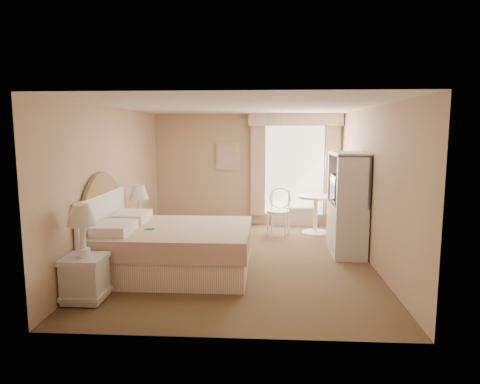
# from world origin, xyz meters

# --- Properties ---
(room) EXTENTS (4.21, 5.51, 2.51)m
(room) POSITION_xyz_m (0.00, 0.00, 1.25)
(room) COLOR brown
(room) RESTS_ON ground
(window) EXTENTS (2.05, 0.22, 2.51)m
(window) POSITION_xyz_m (1.05, 2.65, 1.34)
(window) COLOR white
(window) RESTS_ON room
(framed_art) EXTENTS (0.52, 0.04, 0.62)m
(framed_art) POSITION_xyz_m (-0.45, 2.71, 1.55)
(framed_art) COLOR tan
(framed_art) RESTS_ON room
(bed) EXTENTS (2.33, 1.83, 1.62)m
(bed) POSITION_xyz_m (-1.11, -0.70, 0.39)
(bed) COLOR #D7A58C
(bed) RESTS_ON room
(nightstand_near) EXTENTS (0.50, 0.50, 1.22)m
(nightstand_near) POSITION_xyz_m (-1.84, -1.90, 0.46)
(nightstand_near) COLOR silver
(nightstand_near) RESTS_ON room
(nightstand_far) EXTENTS (0.48, 0.48, 1.15)m
(nightstand_far) POSITION_xyz_m (-1.84, 0.48, 0.44)
(nightstand_far) COLOR silver
(nightstand_far) RESTS_ON room
(round_table) EXTENTS (0.75, 0.75, 0.79)m
(round_table) POSITION_xyz_m (1.45, 1.92, 0.53)
(round_table) COLOR white
(round_table) RESTS_ON room
(cafe_chair) EXTENTS (0.56, 0.56, 0.96)m
(cafe_chair) POSITION_xyz_m (0.69, 1.84, 0.56)
(cafe_chair) COLOR white
(cafe_chair) RESTS_ON room
(armoire) EXTENTS (0.53, 1.06, 1.76)m
(armoire) POSITION_xyz_m (1.81, 0.45, 0.73)
(armoire) COLOR silver
(armoire) RESTS_ON room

